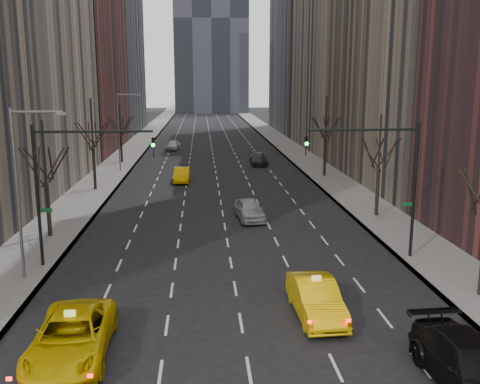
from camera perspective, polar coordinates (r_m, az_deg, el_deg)
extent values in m
plane|color=black|center=(20.76, 0.96, -18.52)|extent=(400.00, 400.00, 0.00)
cube|color=slate|center=(89.11, -11.00, 4.84)|extent=(4.50, 320.00, 0.15)
cube|color=slate|center=(89.55, 4.82, 5.05)|extent=(4.50, 320.00, 0.15)
cube|color=brown|center=(86.95, -18.32, 18.81)|extent=(14.00, 28.00, 44.00)
cylinder|color=black|center=(38.29, -19.76, -1.83)|extent=(0.28, 0.28, 3.57)
cylinder|color=black|center=(37.62, -20.17, 3.98)|extent=(0.16, 0.16, 4.25)
cylinder|color=black|center=(38.50, -19.52, 2.84)|extent=(0.42, 1.80, 2.52)
cylinder|color=black|center=(37.80, -18.78, 2.73)|extent=(1.74, 0.72, 2.52)
cylinder|color=black|center=(37.03, -19.32, 2.52)|extent=(1.46, 1.25, 2.52)
cylinder|color=black|center=(36.97, -20.65, 2.41)|extent=(0.42, 1.80, 2.52)
cylinder|color=black|center=(37.69, -21.38, 2.52)|extent=(1.74, 0.72, 2.52)
cylinder|color=black|center=(38.45, -20.80, 2.73)|extent=(1.46, 1.25, 2.52)
cylinder|color=black|center=(53.54, -15.28, 2.39)|extent=(0.28, 0.28, 3.99)
cylinder|color=black|center=(53.03, -15.53, 7.06)|extent=(0.16, 0.16, 4.75)
cylinder|color=black|center=(53.93, -15.13, 5.93)|extent=(0.42, 1.80, 2.52)
cylinder|color=black|center=(53.27, -14.55, 5.89)|extent=(1.74, 0.72, 2.52)
cylinder|color=black|center=(52.47, -14.87, 5.79)|extent=(1.46, 1.25, 2.52)
cylinder|color=black|center=(52.34, -15.80, 5.72)|extent=(0.42, 1.80, 2.52)
cylinder|color=black|center=(53.01, -16.38, 5.76)|extent=(1.74, 0.72, 2.52)
cylinder|color=black|center=(53.80, -16.04, 5.86)|extent=(1.46, 1.25, 2.52)
cylinder|color=black|center=(71.15, -12.53, 4.50)|extent=(0.28, 0.28, 3.36)
cylinder|color=black|center=(70.80, -12.66, 7.46)|extent=(0.16, 0.16, 4.00)
cylinder|color=black|center=(71.67, -12.42, 6.90)|extent=(0.42, 1.80, 2.52)
cylinder|color=black|center=(71.03, -11.95, 6.88)|extent=(1.74, 0.72, 2.52)
cylinder|color=black|center=(70.22, -12.17, 6.81)|extent=(1.46, 1.25, 2.52)
cylinder|color=black|center=(70.04, -12.86, 6.77)|extent=(0.42, 1.80, 2.52)
cylinder|color=black|center=(70.69, -13.32, 6.79)|extent=(1.74, 0.72, 2.52)
cylinder|color=black|center=(71.50, -13.10, 6.86)|extent=(1.46, 1.25, 2.52)
cylinder|color=black|center=(27.34, 23.91, -0.46)|extent=(1.74, 0.72, 2.52)
cylinder|color=black|center=(28.14, 23.38, -0.09)|extent=(1.46, 1.25, 2.52)
cylinder|color=black|center=(42.98, 14.43, -0.07)|extent=(0.28, 0.28, 3.57)
cylinder|color=black|center=(42.37, 14.70, 5.11)|extent=(0.16, 0.16, 4.25)
cylinder|color=black|center=(43.33, 14.47, 4.06)|extent=(0.42, 1.80, 2.52)
cylinder|color=black|center=(43.02, 15.54, 3.96)|extent=(1.74, 0.72, 2.52)
cylinder|color=black|center=(42.18, 15.73, 3.80)|extent=(1.46, 1.25, 2.52)
cylinder|color=black|center=(41.64, 14.81, 3.75)|extent=(0.42, 1.80, 2.52)
cylinder|color=black|center=(41.95, 13.72, 3.86)|extent=(1.74, 0.72, 2.52)
cylinder|color=black|center=(42.80, 13.56, 4.02)|extent=(1.46, 1.25, 2.52)
cylinder|color=black|center=(60.02, 9.04, 3.64)|extent=(0.28, 0.28, 3.99)
cylinder|color=black|center=(59.57, 9.18, 7.80)|extent=(0.16, 0.16, 4.75)
cylinder|color=black|center=(60.51, 9.10, 6.77)|extent=(0.42, 1.80, 2.52)
cylinder|color=black|center=(60.13, 9.83, 6.72)|extent=(1.74, 0.72, 2.52)
cylinder|color=black|center=(59.28, 9.89, 6.65)|extent=(1.46, 1.25, 2.52)
cylinder|color=black|center=(58.80, 9.19, 6.63)|extent=(0.42, 1.80, 2.52)
cylinder|color=black|center=(59.19, 8.44, 6.69)|extent=(1.74, 0.72, 2.52)
cylinder|color=black|center=(60.05, 8.40, 6.76)|extent=(1.46, 1.25, 2.52)
cylinder|color=black|center=(31.87, -20.78, -0.45)|extent=(0.18, 0.18, 8.00)
cylinder|color=black|center=(30.56, -15.40, 6.24)|extent=(6.50, 0.14, 0.14)
imported|color=black|center=(30.20, -9.23, 4.72)|extent=(0.18, 0.22, 1.10)
sphere|color=#0CFF33|center=(30.00, -9.27, 4.97)|extent=(0.20, 0.20, 0.20)
cube|color=#0C5926|center=(31.93, -19.99, -1.85)|extent=(0.70, 0.04, 0.22)
cylinder|color=black|center=(32.95, 18.10, 0.11)|extent=(0.18, 0.18, 8.00)
cylinder|color=black|center=(31.35, 12.97, 6.49)|extent=(6.50, 0.14, 0.14)
imported|color=black|center=(30.65, 7.06, 4.89)|extent=(0.18, 0.22, 1.10)
sphere|color=#0CFF33|center=(30.46, 7.13, 5.13)|extent=(0.20, 0.20, 0.20)
cube|color=#0C5926|center=(32.97, 17.36, -1.26)|extent=(0.70, 0.04, 0.22)
cylinder|color=slate|center=(30.03, -22.65, -0.33)|extent=(0.16, 0.16, 9.00)
cylinder|color=slate|center=(29.10, -20.87, 8.01)|extent=(2.60, 0.14, 0.14)
cube|color=slate|center=(28.79, -18.55, 7.93)|extent=(0.50, 0.22, 0.15)
cylinder|color=slate|center=(63.85, -12.82, 6.24)|extent=(0.16, 0.16, 9.00)
cylinder|color=slate|center=(63.42, -11.82, 10.14)|extent=(2.60, 0.14, 0.14)
cube|color=slate|center=(63.28, -10.73, 10.09)|extent=(0.50, 0.22, 0.15)
imported|color=#DDB504|center=(22.18, -17.51, -14.51)|extent=(3.01, 6.23, 1.71)
imported|color=#FFBF05|center=(24.82, 8.09, -11.16)|extent=(2.00, 5.24, 1.70)
imported|color=#A9ABB1|center=(41.06, 1.02, -1.87)|extent=(2.38, 4.85, 1.59)
imported|color=black|center=(20.84, 23.43, -16.68)|extent=(2.72, 6.15, 1.76)
imported|color=#FFC005|center=(56.73, -6.21, 1.83)|extent=(1.68, 4.63, 1.52)
imported|color=#2B2B30|center=(68.26, 2.01, 3.55)|extent=(2.17, 5.13, 1.48)
imported|color=white|center=(83.71, -7.14, 4.99)|extent=(2.33, 4.55, 1.48)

